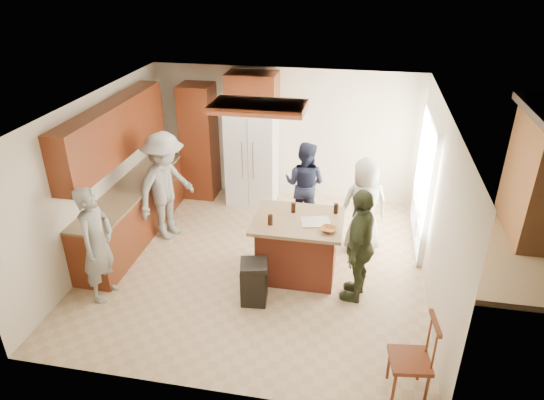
% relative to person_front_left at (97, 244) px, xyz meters
% --- Properties ---
extents(room_shell, '(8.00, 5.20, 5.00)m').
position_rel_person_front_left_xyz_m(room_shell, '(6.31, 2.79, 0.03)').
color(room_shell, tan).
rests_on(room_shell, ground).
extents(person_front_left, '(0.47, 0.63, 1.67)m').
position_rel_person_front_left_xyz_m(person_front_left, '(0.00, 0.00, 0.00)').
color(person_front_left, gray).
rests_on(person_front_left, ground).
extents(person_behind_left, '(0.83, 0.63, 1.53)m').
position_rel_person_front_left_xyz_m(person_behind_left, '(2.47, 2.54, -0.07)').
color(person_behind_left, '#191E33').
rests_on(person_behind_left, ground).
extents(person_behind_right, '(0.89, 0.73, 1.56)m').
position_rel_person_front_left_xyz_m(person_behind_right, '(3.49, 1.90, -0.05)').
color(person_behind_right, '#98978F').
rests_on(person_behind_right, ground).
extents(person_side_right, '(0.69, 1.05, 1.65)m').
position_rel_person_front_left_xyz_m(person_side_right, '(3.46, 0.64, -0.01)').
color(person_side_right, '#323A22').
rests_on(person_side_right, ground).
extents(person_counter, '(0.93, 1.30, 1.83)m').
position_rel_person_front_left_xyz_m(person_counter, '(0.29, 1.72, 0.08)').
color(person_counter, gray).
rests_on(person_counter, ground).
extents(left_cabinetry, '(0.64, 3.00, 2.30)m').
position_rel_person_front_left_xyz_m(left_cabinetry, '(-0.31, 1.55, 0.12)').
color(left_cabinetry, maroon).
rests_on(left_cabinetry, ground).
extents(back_wall_units, '(1.80, 0.60, 2.45)m').
position_rel_person_front_left_xyz_m(back_wall_units, '(0.60, 3.35, 0.54)').
color(back_wall_units, maroon).
rests_on(back_wall_units, ground).
extents(refrigerator, '(0.90, 0.76, 1.80)m').
position_rel_person_front_left_xyz_m(refrigerator, '(1.39, 3.27, 0.06)').
color(refrigerator, white).
rests_on(refrigerator, ground).
extents(kitchen_island, '(1.28, 1.03, 0.93)m').
position_rel_person_front_left_xyz_m(kitchen_island, '(2.57, 1.01, -0.36)').
color(kitchen_island, '#9A3E27').
rests_on(kitchen_island, ground).
extents(island_items, '(0.98, 0.70, 0.15)m').
position_rel_person_front_left_xyz_m(island_items, '(2.82, 0.94, 0.13)').
color(island_items, silver).
rests_on(island_items, kitchen_island).
extents(trash_bin, '(0.43, 0.43, 0.63)m').
position_rel_person_front_left_xyz_m(trash_bin, '(2.09, 0.26, -0.52)').
color(trash_bin, black).
rests_on(trash_bin, ground).
extents(spindle_chair, '(0.47, 0.47, 0.99)m').
position_rel_person_front_left_xyz_m(spindle_chair, '(4.08, -0.95, -0.38)').
color(spindle_chair, maroon).
rests_on(spindle_chair, ground).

